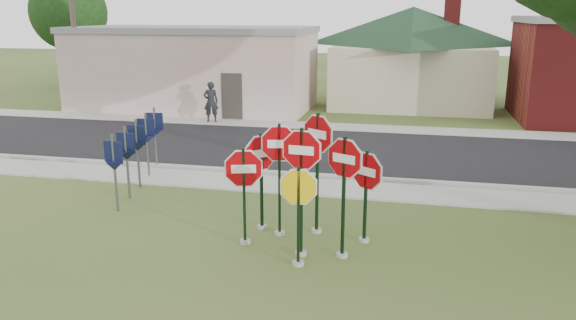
% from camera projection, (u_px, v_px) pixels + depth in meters
% --- Properties ---
extents(ground, '(120.00, 120.00, 0.00)m').
position_uv_depth(ground, '(287.00, 273.00, 10.92)').
color(ground, '#354D1D').
rests_on(ground, ground).
extents(sidewalk_near, '(60.00, 1.60, 0.06)m').
position_uv_depth(sidewalk_near, '(329.00, 188.00, 16.11)').
color(sidewalk_near, gray).
rests_on(sidewalk_near, ground).
extents(road, '(60.00, 7.00, 0.04)m').
position_uv_depth(road, '(347.00, 151.00, 20.36)').
color(road, black).
rests_on(road, ground).
extents(sidewalk_far, '(60.00, 1.60, 0.06)m').
position_uv_depth(sidewalk_far, '(359.00, 128.00, 24.41)').
color(sidewalk_far, gray).
rests_on(sidewalk_far, ground).
extents(curb, '(60.00, 0.20, 0.14)m').
position_uv_depth(curb, '(334.00, 177.00, 17.04)').
color(curb, gray).
rests_on(curb, ground).
extents(stop_sign_center, '(1.12, 0.24, 2.83)m').
position_uv_depth(stop_sign_center, '(301.00, 173.00, 11.28)').
color(stop_sign_center, gray).
rests_on(stop_sign_center, ground).
extents(stop_sign_yellow, '(1.01, 0.24, 2.15)m').
position_uv_depth(stop_sign_yellow, '(298.00, 205.00, 10.94)').
color(stop_sign_yellow, gray).
rests_on(stop_sign_yellow, ground).
extents(stop_sign_left, '(1.10, 0.33, 2.28)m').
position_uv_depth(stop_sign_left, '(244.00, 183.00, 11.98)').
color(stop_sign_left, gray).
rests_on(stop_sign_left, ground).
extents(stop_sign_right, '(1.01, 0.50, 2.67)m').
position_uv_depth(stop_sign_right, '(344.00, 179.00, 11.23)').
color(stop_sign_right, gray).
rests_on(stop_sign_right, ground).
extents(stop_sign_back_right, '(0.98, 0.65, 2.91)m').
position_uv_depth(stop_sign_back_right, '(318.00, 154.00, 12.47)').
color(stop_sign_back_right, gray).
rests_on(stop_sign_back_right, ground).
extents(stop_sign_back_left, '(1.11, 0.24, 2.70)m').
position_uv_depth(stop_sign_back_left, '(279.00, 163.00, 12.38)').
color(stop_sign_back_left, gray).
rests_on(stop_sign_back_left, ground).
extents(stop_sign_far_right, '(0.95, 0.67, 2.20)m').
position_uv_depth(stop_sign_far_right, '(366.00, 185.00, 12.09)').
color(stop_sign_far_right, gray).
rests_on(stop_sign_far_right, ground).
extents(stop_sign_far_left, '(0.80, 0.86, 2.41)m').
position_uv_depth(stop_sign_far_left, '(261.00, 168.00, 12.79)').
color(stop_sign_far_left, gray).
rests_on(stop_sign_far_left, ground).
extents(route_sign_row, '(1.43, 4.63, 2.00)m').
position_uv_depth(route_sign_row, '(137.00, 146.00, 15.99)').
color(route_sign_row, '#59595E').
rests_on(route_sign_row, ground).
extents(building_stucco, '(12.20, 6.20, 4.20)m').
position_uv_depth(building_stucco, '(195.00, 67.00, 29.25)').
color(building_stucco, beige).
rests_on(building_stucco, ground).
extents(building_house, '(11.60, 11.60, 6.20)m').
position_uv_depth(building_house, '(412.00, 36.00, 30.33)').
color(building_house, beige).
rests_on(building_house, ground).
extents(utility_pole_near, '(2.20, 0.26, 9.50)m').
position_uv_depth(utility_pole_near, '(72.00, 11.00, 26.94)').
color(utility_pole_near, '#483D30').
rests_on(utility_pole_near, ground).
extents(bg_tree_left, '(4.90, 4.90, 7.35)m').
position_uv_depth(bg_tree_left, '(68.00, 13.00, 36.53)').
color(bg_tree_left, black).
rests_on(bg_tree_left, ground).
extents(pedestrian, '(0.79, 0.67, 1.83)m').
position_uv_depth(pedestrian, '(211.00, 102.00, 25.45)').
color(pedestrian, black).
rests_on(pedestrian, sidewalk_far).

